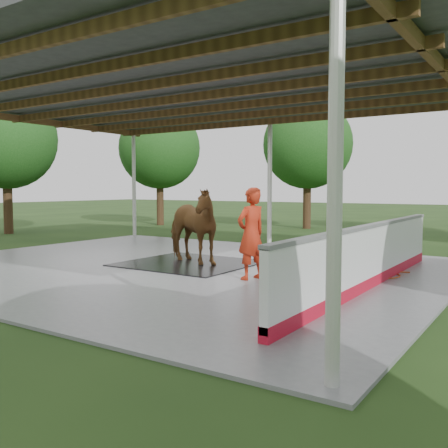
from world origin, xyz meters
The scene contains 12 objects.
ground centered at (0.00, 0.00, 0.00)m, with size 100.00×100.00×0.00m, color #1E3814.
concrete_slab centered at (0.00, 0.00, 0.03)m, with size 12.00×10.00×0.05m, color slate.
pavilion_structure centered at (0.00, 0.00, 3.97)m, with size 12.60×10.60×4.05m.
dasher_board centered at (4.60, 0.00, 0.59)m, with size 0.16×8.00×1.15m.
tree_belt centered at (0.30, 0.90, 3.79)m, with size 28.00×28.00×5.80m.
rubber_mat centered at (0.14, 0.42, 0.06)m, with size 2.93×2.75×0.02m, color black.
horse centered at (0.14, 0.42, 0.96)m, with size 0.95×2.09×1.77m, color brown.
handler centered at (2.40, -0.52, 0.95)m, with size 0.66×0.43×1.81m, color #AE2812.
wash_bucket centered at (3.17, -1.08, 0.20)m, with size 0.31×0.31×0.29m.
soap_bottle_a centered at (3.36, 0.24, 0.19)m, with size 0.11×0.11×0.29m, color silver.
soap_bottle_b centered at (3.41, -0.28, 0.13)m, with size 0.07×0.08×0.17m, color #338CD8.
hose_coil centered at (4.11, 1.64, 0.06)m, with size 1.41×1.43×0.02m.
Camera 1 is at (7.32, -8.94, 1.85)m, focal length 40.00 mm.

